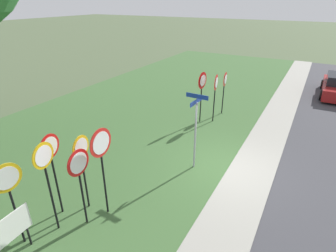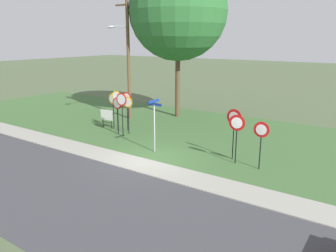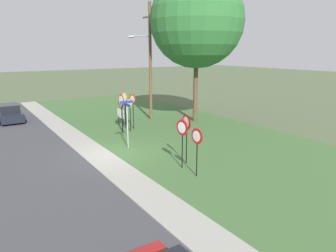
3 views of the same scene
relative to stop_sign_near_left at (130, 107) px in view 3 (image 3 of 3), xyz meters
The scene contains 18 objects.
ground_plane 5.33m from the stop_sign_near_left, 37.71° to the right, with size 160.00×160.00×0.00m, color #4C5B3D.
road_asphalt 9.00m from the stop_sign_near_left, 63.20° to the right, with size 44.00×6.40×0.01m, color #3D3D42.
sidewalk_strip 5.82m from the stop_sign_near_left, 44.25° to the right, with size 44.00×1.60×0.06m, color #99968C.
grass_median 5.24m from the stop_sign_near_left, 36.33° to the left, with size 44.00×12.00×0.04m, color #3D6033.
stop_sign_near_left is the anchor object (origin of this frame).
stop_sign_near_right 1.88m from the stop_sign_near_left, 163.96° to the left, with size 0.73×0.12×2.38m.
stop_sign_far_left 0.77m from the stop_sign_near_left, 136.71° to the left, with size 0.68×0.14×2.57m.
stop_sign_far_center 1.08m from the stop_sign_near_left, behind, with size 0.67×0.14×2.67m.
stop_sign_far_right 0.73m from the stop_sign_near_left, 82.08° to the right, with size 0.80×0.10×2.74m.
stop_sign_center_tall 0.66m from the stop_sign_near_left, 140.79° to the right, with size 0.73×0.10×2.36m.
yield_sign_near_left 7.89m from the stop_sign_near_left, ahead, with size 0.79×0.14×2.45m.
yield_sign_near_right 7.44m from the stop_sign_near_left, ahead, with size 0.82×0.12×2.58m.
yield_sign_far_left 9.12m from the stop_sign_near_left, ahead, with size 0.74×0.12×2.29m.
street_name_post 3.99m from the stop_sign_near_left, 28.34° to the right, with size 0.96×0.82×2.86m.
utility_pole 5.34m from the stop_sign_near_left, 130.59° to the left, with size 2.10×2.08×9.39m.
notice_board 2.37m from the stop_sign_near_left, behind, with size 1.10×0.10×1.25m.
oak_tree_left 8.60m from the stop_sign_near_left, 91.64° to the left, with size 7.25×7.25×11.53m.
parked_hatchback_near 11.07m from the stop_sign_near_left, 142.07° to the right, with size 4.16×1.92×1.39m.
Camera 3 is at (15.56, -6.48, 5.70)m, focal length 33.11 mm.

